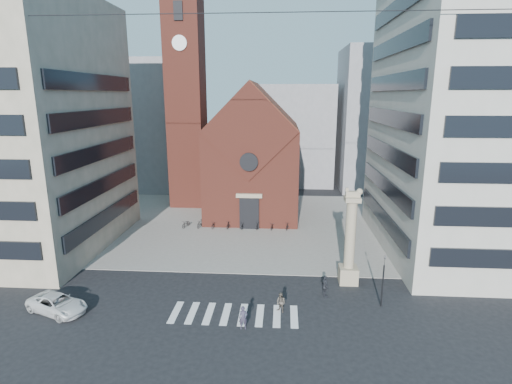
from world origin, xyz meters
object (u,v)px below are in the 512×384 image
scooter_0 (186,224)px  pedestrian_0 (243,318)px  lion_column (350,246)px  traffic_light (383,280)px  pedestrian_1 (281,303)px  pedestrian_2 (325,287)px  white_car (57,304)px

scooter_0 → pedestrian_0: bearing=-49.7°
lion_column → traffic_light: size_ratio=2.02×
traffic_light → pedestrian_0: size_ratio=2.52×
pedestrian_0 → pedestrian_1: bearing=36.1°
traffic_light → pedestrian_2: traffic_light is taller
traffic_light → white_car: 25.25m
pedestrian_1 → scooter_0: (-12.09, 19.33, -0.29)m
scooter_0 → lion_column: bearing=-20.9°
lion_column → scooter_0: bearing=142.3°
white_car → pedestrian_2: bearing=-58.5°
pedestrian_2 → scooter_0: pedestrian_2 is taller
traffic_light → white_car: (-25.07, -2.57, -1.61)m
traffic_light → pedestrian_1: (-7.91, -1.40, -1.49)m
pedestrian_1 → scooter_0: 22.80m
pedestrian_0 → pedestrian_2: (6.25, 5.01, 0.09)m
pedestrian_1 → traffic_light: bearing=48.2°
lion_column → scooter_0: (-18.01, 13.93, -2.95)m
pedestrian_2 → traffic_light: bearing=-129.1°
white_car → pedestrian_0: (14.50, -1.26, 0.18)m
pedestrian_1 → pedestrian_2: 4.43m
traffic_light → pedestrian_0: bearing=-160.1°
lion_column → pedestrian_2: (-2.33, -2.82, -2.51)m
pedestrian_0 → scooter_0: 23.71m
white_car → scooter_0: bearing=7.4°
traffic_light → pedestrian_2: (-4.32, 1.18, -1.34)m
pedestrian_1 → scooter_0: bearing=160.2°
lion_column → white_car: (-23.07, -6.57, -2.78)m
white_car → pedestrian_0: size_ratio=2.85×
traffic_light → scooter_0: bearing=138.1°
traffic_light → white_car: bearing=-174.1°
traffic_light → scooter_0: traffic_light is taller
lion_column → white_car: size_ratio=1.78×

